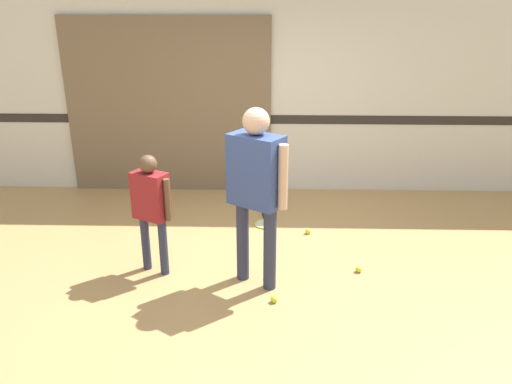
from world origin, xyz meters
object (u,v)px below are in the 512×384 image
object	(u,v)px
racket_spare_on_floor	(265,223)
tennis_ball_near_instructor	(274,299)
tennis_ball_stray_right	(308,231)
person_instructor	(256,180)
person_student_left	(151,202)
tennis_ball_stray_left	(359,269)
tennis_ball_by_spare_racket	(273,227)

from	to	relation	value
racket_spare_on_floor	tennis_ball_near_instructor	world-z (taller)	tennis_ball_near_instructor
tennis_ball_stray_right	person_instructor	bearing A→B (deg)	-117.80
person_instructor	person_student_left	distance (m)	1.08
tennis_ball_near_instructor	tennis_ball_stray_right	xyz separation A→B (m)	(0.41, 1.44, 0.00)
person_student_left	tennis_ball_near_instructor	world-z (taller)	person_student_left
person_student_left	tennis_ball_near_instructor	size ratio (longest dim) A/B	18.41
tennis_ball_stray_left	racket_spare_on_floor	bearing A→B (deg)	130.14
person_student_left	racket_spare_on_floor	world-z (taller)	person_student_left
racket_spare_on_floor	tennis_ball_stray_left	distance (m)	1.48
person_instructor	tennis_ball_near_instructor	world-z (taller)	person_instructor
tennis_ball_by_spare_racket	tennis_ball_stray_right	world-z (taller)	same
tennis_ball_near_instructor	tennis_ball_stray_left	xyz separation A→B (m)	(0.85, 0.56, 0.00)
racket_spare_on_floor	tennis_ball_stray_left	bearing A→B (deg)	-145.94
person_instructor	tennis_ball_stray_left	size ratio (longest dim) A/B	25.85
person_instructor	person_student_left	world-z (taller)	person_instructor
tennis_ball_by_spare_racket	tennis_ball_stray_right	distance (m)	0.42
person_student_left	tennis_ball_stray_right	xyz separation A→B (m)	(1.59, 0.90, -0.72)
racket_spare_on_floor	tennis_ball_stray_right	size ratio (longest dim) A/B	7.47
person_student_left	person_instructor	bearing A→B (deg)	15.22
person_instructor	tennis_ball_by_spare_racket	xyz separation A→B (m)	(0.18, 1.20, -1.02)
tennis_ball_stray_left	tennis_ball_stray_right	size ratio (longest dim) A/B	1.00
tennis_ball_by_spare_racket	tennis_ball_stray_right	size ratio (longest dim) A/B	1.00
person_student_left	tennis_ball_stray_right	world-z (taller)	person_student_left
person_instructor	tennis_ball_stray_left	distance (m)	1.47
person_student_left	racket_spare_on_floor	size ratio (longest dim) A/B	2.47
tennis_ball_by_spare_racket	tennis_ball_near_instructor	bearing A→B (deg)	-90.06
racket_spare_on_floor	person_student_left	bearing A→B (deg)	130.64
person_instructor	racket_spare_on_floor	world-z (taller)	person_instructor
tennis_ball_stray_right	tennis_ball_by_spare_racket	bearing A→B (deg)	166.95
person_instructor	tennis_ball_stray_right	bearing A→B (deg)	95.37
tennis_ball_near_instructor	person_student_left	bearing A→B (deg)	155.68
person_student_left	tennis_ball_stray_left	size ratio (longest dim) A/B	18.41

